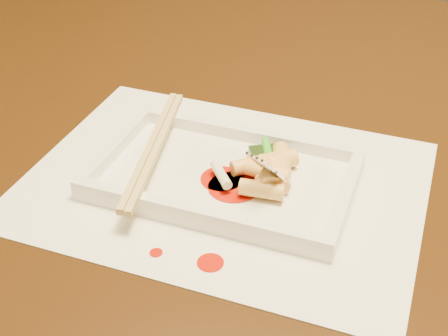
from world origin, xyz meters
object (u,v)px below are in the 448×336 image
(table, at_px, (311,182))
(fork, at_px, (300,117))
(plate_base, at_px, (224,179))
(placemat, at_px, (224,183))
(chopstick_a, at_px, (150,146))

(table, distance_m, fork, 0.24)
(table, bearing_deg, plate_base, -109.11)
(placemat, xyz_separation_m, fork, (0.07, 0.02, 0.08))
(table, xyz_separation_m, chopstick_a, (-0.14, -0.17, 0.13))
(placemat, bearing_deg, chopstick_a, 180.00)
(placemat, bearing_deg, plate_base, 0.00)
(placemat, distance_m, fork, 0.11)
(placemat, distance_m, chopstick_a, 0.09)
(table, height_order, fork, fork)
(table, bearing_deg, placemat, -109.11)
(placemat, xyz_separation_m, chopstick_a, (-0.08, 0.00, 0.03))
(placemat, height_order, chopstick_a, chopstick_a)
(plate_base, height_order, chopstick_a, chopstick_a)
(table, height_order, plate_base, plate_base)
(plate_base, distance_m, chopstick_a, 0.08)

